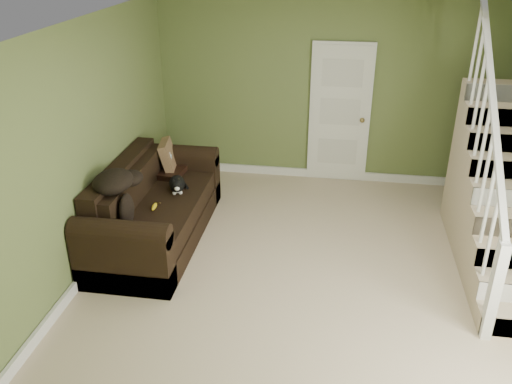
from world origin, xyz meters
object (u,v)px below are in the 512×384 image
(side_table, at_px, (167,187))
(banana, at_px, (154,207))
(cat, at_px, (176,184))
(sofa, at_px, (152,211))

(side_table, xyz_separation_m, banana, (0.17, -0.98, 0.23))
(side_table, xyz_separation_m, cat, (0.30, -0.51, 0.30))
(side_table, relative_size, banana, 4.65)
(sofa, distance_m, banana, 0.28)
(banana, bearing_deg, cat, 71.73)
(cat, bearing_deg, side_table, 103.19)
(cat, bearing_deg, banana, -121.99)
(side_table, height_order, banana, side_table)
(side_table, bearing_deg, banana, -79.93)
(side_table, bearing_deg, sofa, -84.95)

